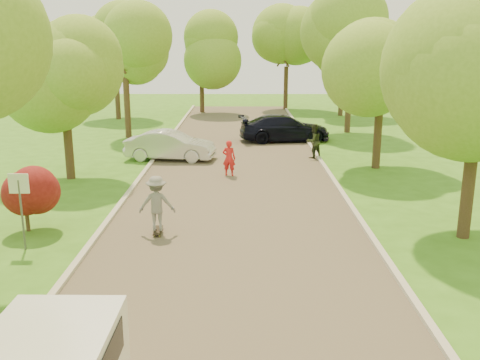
{
  "coord_description": "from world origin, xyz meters",
  "views": [
    {
      "loc": [
        0.23,
        -9.93,
        5.61
      ],
      "look_at": [
        0.18,
        6.72,
        1.3
      ],
      "focal_mm": 40.0,
      "sensor_mm": 36.0,
      "label": 1
    }
  ],
  "objects_px": {
    "dark_sedan": "(285,128)",
    "person_striped": "(229,158)",
    "street_sign": "(20,195)",
    "silver_sedan": "(170,145)",
    "skateboarder": "(157,203)",
    "person_olive": "(314,141)",
    "longboard": "(158,230)"
  },
  "relations": [
    {
      "from": "dark_sedan",
      "to": "person_striped",
      "type": "height_order",
      "value": "person_striped"
    },
    {
      "from": "street_sign",
      "to": "silver_sedan",
      "type": "relative_size",
      "value": 0.5
    },
    {
      "from": "skateboarder",
      "to": "person_striped",
      "type": "xyz_separation_m",
      "value": [
        1.99,
        7.19,
        -0.17
      ]
    },
    {
      "from": "silver_sedan",
      "to": "person_striped",
      "type": "distance_m",
      "value": 4.37
    },
    {
      "from": "street_sign",
      "to": "person_olive",
      "type": "relative_size",
      "value": 1.28
    },
    {
      "from": "street_sign",
      "to": "dark_sedan",
      "type": "distance_m",
      "value": 18.89
    },
    {
      "from": "dark_sedan",
      "to": "skateboarder",
      "type": "xyz_separation_m",
      "value": [
        -5.03,
        -15.54,
        0.19
      ]
    },
    {
      "from": "silver_sedan",
      "to": "longboard",
      "type": "distance_m",
      "value": 10.48
    },
    {
      "from": "dark_sedan",
      "to": "silver_sedan",
      "type": "bearing_deg",
      "value": 122.74
    },
    {
      "from": "street_sign",
      "to": "skateboarder",
      "type": "relative_size",
      "value": 1.3
    },
    {
      "from": "street_sign",
      "to": "silver_sedan",
      "type": "bearing_deg",
      "value": 77.71
    },
    {
      "from": "street_sign",
      "to": "skateboarder",
      "type": "height_order",
      "value": "street_sign"
    },
    {
      "from": "silver_sedan",
      "to": "skateboarder",
      "type": "xyz_separation_m",
      "value": [
        0.96,
        -10.42,
        0.24
      ]
    },
    {
      "from": "dark_sedan",
      "to": "skateboarder",
      "type": "relative_size",
      "value": 3.12
    },
    {
      "from": "street_sign",
      "to": "person_olive",
      "type": "xyz_separation_m",
      "value": [
        9.6,
        12.13,
        -0.71
      ]
    },
    {
      "from": "longboard",
      "to": "skateboarder",
      "type": "distance_m",
      "value": 0.85
    },
    {
      "from": "person_striped",
      "to": "longboard",
      "type": "bearing_deg",
      "value": 85.69
    },
    {
      "from": "longboard",
      "to": "skateboarder",
      "type": "bearing_deg",
      "value": -66.52
    },
    {
      "from": "street_sign",
      "to": "longboard",
      "type": "distance_m",
      "value": 4.01
    },
    {
      "from": "dark_sedan",
      "to": "skateboarder",
      "type": "height_order",
      "value": "skateboarder"
    },
    {
      "from": "longboard",
      "to": "person_olive",
      "type": "height_order",
      "value": "person_olive"
    },
    {
      "from": "silver_sedan",
      "to": "longboard",
      "type": "xyz_separation_m",
      "value": [
        0.96,
        -10.42,
        -0.62
      ]
    },
    {
      "from": "street_sign",
      "to": "person_striped",
      "type": "relative_size",
      "value": 1.4
    },
    {
      "from": "street_sign",
      "to": "skateboarder",
      "type": "xyz_separation_m",
      "value": [
        3.51,
        1.29,
        -0.62
      ]
    },
    {
      "from": "silver_sedan",
      "to": "person_striped",
      "type": "height_order",
      "value": "person_striped"
    },
    {
      "from": "silver_sedan",
      "to": "skateboarder",
      "type": "distance_m",
      "value": 10.47
    },
    {
      "from": "silver_sedan",
      "to": "person_striped",
      "type": "xyz_separation_m",
      "value": [
        2.94,
        -3.23,
        0.06
      ]
    },
    {
      "from": "longboard",
      "to": "person_olive",
      "type": "relative_size",
      "value": 0.51
    },
    {
      "from": "street_sign",
      "to": "dark_sedan",
      "type": "xyz_separation_m",
      "value": [
        8.53,
        16.83,
        -0.81
      ]
    },
    {
      "from": "street_sign",
      "to": "person_striped",
      "type": "distance_m",
      "value": 10.13
    },
    {
      "from": "silver_sedan",
      "to": "skateboarder",
      "type": "bearing_deg",
      "value": -166.79
    },
    {
      "from": "silver_sedan",
      "to": "dark_sedan",
      "type": "height_order",
      "value": "dark_sedan"
    }
  ]
}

